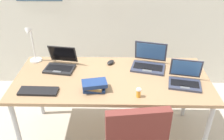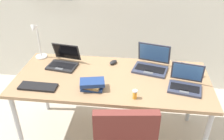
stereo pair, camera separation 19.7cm
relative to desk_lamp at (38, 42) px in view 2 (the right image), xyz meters
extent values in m
plane|color=#B7AD9E|center=(0.80, -0.28, -0.94)|extent=(12.00, 12.00, 0.00)
cube|color=#9E7A56|center=(0.80, -0.28, -0.21)|extent=(1.80, 0.80, 0.03)
cylinder|color=#B2B5BA|center=(-0.04, -0.62, -0.58)|extent=(0.04, 0.04, 0.71)
cylinder|color=#B2B5BA|center=(-0.04, 0.06, -0.58)|extent=(0.04, 0.04, 0.71)
cylinder|color=#B2B5BA|center=(1.64, 0.06, -0.58)|extent=(0.04, 0.04, 0.71)
cylinder|color=white|center=(0.00, 0.03, -0.19)|extent=(0.12, 0.12, 0.02)
cylinder|color=white|center=(0.00, 0.03, -0.01)|extent=(0.02, 0.02, 0.34)
cylinder|color=white|center=(0.00, -0.01, 0.16)|extent=(0.01, 0.08, 0.01)
cone|color=white|center=(0.00, -0.05, 0.16)|extent=(0.07, 0.09, 0.09)
cube|color=#33384C|center=(1.15, -0.11, -0.19)|extent=(0.36, 0.29, 0.02)
cube|color=black|center=(1.15, -0.11, -0.18)|extent=(0.30, 0.18, 0.00)
cube|color=#595B60|center=(1.14, -0.18, -0.18)|extent=(0.10, 0.07, 0.00)
cube|color=#33384C|center=(1.19, 0.02, -0.07)|extent=(0.32, 0.13, 0.22)
cube|color=#3F72BF|center=(1.18, 0.02, -0.07)|extent=(0.29, 0.11, 0.18)
cube|color=#232326|center=(0.28, -0.15, -0.19)|extent=(0.31, 0.23, 0.02)
cube|color=black|center=(0.28, -0.15, -0.18)|extent=(0.26, 0.14, 0.00)
cube|color=#595B60|center=(0.27, -0.21, -0.18)|extent=(0.08, 0.05, 0.00)
cube|color=#232326|center=(0.30, -0.02, -0.09)|extent=(0.29, 0.11, 0.19)
cube|color=black|center=(0.30, -0.03, -0.08)|extent=(0.26, 0.09, 0.16)
cube|color=#33384C|center=(1.44, -0.40, -0.19)|extent=(0.31, 0.24, 0.02)
cube|color=black|center=(1.44, -0.40, -0.18)|extent=(0.26, 0.15, 0.00)
cube|color=#595B60|center=(1.43, -0.46, -0.18)|extent=(0.08, 0.06, 0.00)
cube|color=#33384C|center=(1.47, -0.29, -0.08)|extent=(0.28, 0.10, 0.19)
cube|color=#3F72BF|center=(1.47, -0.29, -0.08)|extent=(0.25, 0.08, 0.16)
cube|color=black|center=(0.18, -0.52, -0.19)|extent=(0.33, 0.13, 0.02)
ellipsoid|color=black|center=(0.78, -0.02, -0.18)|extent=(0.10, 0.11, 0.03)
cube|color=black|center=(1.48, 0.01, -0.19)|extent=(0.11, 0.15, 0.01)
cylinder|color=gold|center=(1.02, -0.57, -0.16)|extent=(0.04, 0.04, 0.06)
cylinder|color=white|center=(1.02, -0.57, -0.13)|extent=(0.04, 0.04, 0.01)
cube|color=navy|center=(0.65, -0.48, -0.18)|extent=(0.19, 0.12, 0.03)
cube|color=brown|center=(0.65, -0.47, -0.16)|extent=(0.18, 0.17, 0.02)
cube|color=navy|center=(0.65, -0.48, -0.13)|extent=(0.23, 0.17, 0.04)
cylinder|color=white|center=(1.57, -0.16, -0.15)|extent=(0.08, 0.08, 0.09)
torus|color=white|center=(1.62, -0.16, -0.15)|extent=(0.05, 0.01, 0.05)
cube|color=brown|center=(0.98, -1.02, -0.21)|extent=(0.42, 0.11, 0.48)
camera|label=1|loc=(0.83, -2.18, 1.02)|focal=38.92mm
camera|label=2|loc=(1.03, -2.17, 1.02)|focal=38.92mm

